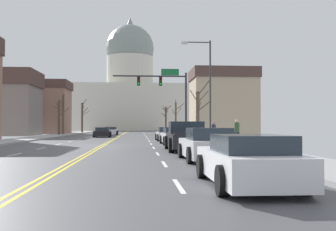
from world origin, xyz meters
TOP-DOWN VIEW (x-y plane):
  - ground at (0.00, -0.00)m, footprint 20.00×180.00m
  - signal_gantry at (5.46, 13.40)m, footprint 7.91×0.41m
  - street_lamp_right at (7.89, 2.39)m, footprint 2.41×0.24m
  - capitol_building at (0.00, 84.37)m, footprint 32.35×18.71m
  - sedan_near_00 at (5.20, 8.33)m, footprint 2.12×4.58m
  - sedan_near_01 at (5.23, 1.08)m, footprint 2.09×4.45m
  - pickup_truck_near_02 at (5.31, -5.96)m, footprint 2.41×5.66m
  - sedan_near_03 at (5.34, -12.40)m, footprint 2.08×4.33m
  - sedan_near_04 at (5.11, -19.07)m, footprint 1.97×4.48m
  - sedan_oncoming_00 at (-1.86, 19.95)m, footprint 2.10×4.45m
  - sedan_oncoming_01 at (-1.62, 30.80)m, footprint 2.04×4.65m
  - flank_building_02 at (-15.96, 38.86)m, footprint 13.75×7.24m
  - flank_building_03 at (15.87, 33.01)m, footprint 10.13×8.30m
  - bare_tree_00 at (7.86, 6.45)m, footprint 1.95×1.78m
  - bare_tree_01 at (-8.61, 27.70)m, footprint 1.67×2.03m
  - bare_tree_02 at (7.82, 47.85)m, footprint 2.06×2.49m
  - bare_tree_03 at (-8.87, 31.95)m, footprint 2.04×2.11m
  - bare_tree_04 at (8.33, 32.47)m, footprint 2.05×1.57m
  - bare_tree_05 at (-7.88, 45.12)m, footprint 1.40×1.93m
  - pedestrian_00 at (9.04, -2.68)m, footprint 0.35×0.34m
  - pedestrian_01 at (8.70, 3.63)m, footprint 0.35×0.34m
  - bicycle_parked at (8.35, -1.37)m, footprint 0.12×1.77m

SIDE VIEW (x-z plane):
  - ground at x=0.00m, z-range -0.08..0.12m
  - bicycle_parked at x=8.35m, z-range 0.06..0.91m
  - sedan_oncoming_00 at x=-1.86m, z-range -0.04..1.14m
  - sedan_oncoming_01 at x=-1.62m, z-range -0.03..1.17m
  - sedan_near_04 at x=5.11m, z-range -0.03..1.19m
  - sedan_near_00 at x=5.20m, z-range -0.04..1.22m
  - sedan_near_01 at x=5.23m, z-range -0.04..1.23m
  - sedan_near_03 at x=5.34m, z-range -0.05..1.28m
  - pickup_truck_near_02 at x=5.31m, z-range -0.09..1.56m
  - pedestrian_01 at x=8.70m, z-range 0.22..1.81m
  - pedestrian_00 at x=9.04m, z-range 0.23..1.92m
  - bare_tree_00 at x=7.86m, z-range -0.12..5.16m
  - bare_tree_01 at x=-8.61m, z-range 0.26..4.99m
  - bare_tree_04 at x=8.33m, z-range 0.07..5.37m
  - bare_tree_02 at x=7.82m, z-range 0.23..5.40m
  - bare_tree_05 at x=-7.88m, z-range -0.05..6.08m
  - bare_tree_03 at x=-8.87m, z-range 0.27..6.27m
  - flank_building_02 at x=-15.96m, z-range 0.05..8.92m
  - street_lamp_right at x=7.89m, z-range 0.89..8.91m
  - flank_building_03 at x=15.87m, z-range 0.06..10.36m
  - signal_gantry at x=5.46m, z-range 1.68..9.02m
  - capitol_building at x=0.00m, z-range -4.91..27.84m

